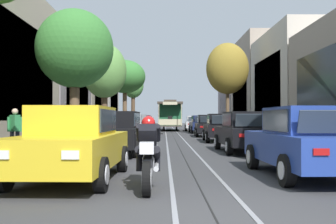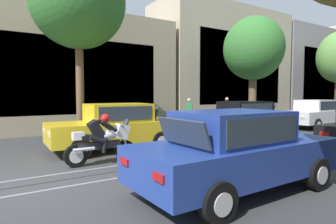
% 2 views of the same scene
% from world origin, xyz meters
% --- Properties ---
extents(building_facade_left, '(4.61, 55.28, 9.32)m').
position_xyz_m(building_facade_left, '(-9.79, 27.29, 4.01)').
color(building_facade_left, tan).
rests_on(building_facade_left, ground).
extents(parked_car_yellow_near_left, '(2.10, 4.40, 1.58)m').
position_xyz_m(parked_car_yellow_near_left, '(-2.64, 3.13, 0.80)').
color(parked_car_yellow_near_left, gold).
rests_on(parked_car_yellow_near_left, ground).
extents(parked_car_black_second_left, '(2.13, 4.42, 1.58)m').
position_xyz_m(parked_car_black_second_left, '(-2.43, 9.13, 0.80)').
color(parked_car_black_second_left, black).
rests_on(parked_car_black_second_left, ground).
extents(parked_car_white_mid_left, '(2.15, 4.42, 1.58)m').
position_xyz_m(parked_car_white_mid_left, '(-2.65, 15.16, 0.80)').
color(parked_car_white_mid_left, silver).
rests_on(parked_car_white_mid_left, ground).
extents(parked_car_blue_near_right, '(2.05, 4.38, 1.58)m').
position_xyz_m(parked_car_blue_near_right, '(2.54, 3.55, 0.80)').
color(parked_car_blue_near_right, '#233D93').
rests_on(parked_car_blue_near_right, ground).
extents(street_tree_kerb_left_near, '(3.58, 3.54, 7.13)m').
position_xyz_m(street_tree_kerb_left_near, '(-4.55, 2.48, 5.35)').
color(street_tree_kerb_left_near, brown).
rests_on(street_tree_kerb_left_near, ground).
extents(street_tree_kerb_left_second, '(3.54, 3.29, 6.34)m').
position_xyz_m(street_tree_kerb_left_second, '(-4.79, 12.45, 4.49)').
color(street_tree_kerb_left_second, brown).
rests_on(street_tree_kerb_left_second, ground).
extents(motorcycle_with_rider, '(0.56, 1.99, 1.37)m').
position_xyz_m(motorcycle_with_rider, '(-0.98, 2.06, 0.65)').
color(motorcycle_with_rider, black).
rests_on(motorcycle_with_rider, ground).
extents(pedestrian_on_right_pavement, '(0.55, 0.40, 1.68)m').
position_xyz_m(pedestrian_on_right_pavement, '(-6.12, 8.87, 0.95)').
color(pedestrian_on_right_pavement, '#282D38').
rests_on(pedestrian_on_right_pavement, ground).
extents(pedestrian_crossing_far, '(0.55, 0.37, 1.71)m').
position_xyz_m(pedestrian_crossing_far, '(-6.52, 12.12, 0.97)').
color(pedestrian_crossing_far, black).
rests_on(pedestrian_crossing_far, ground).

